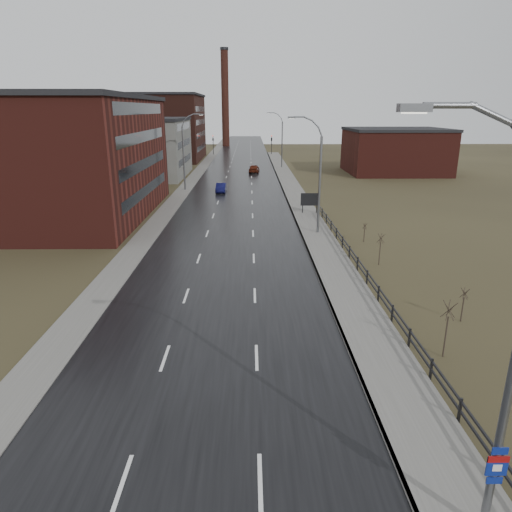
{
  "coord_description": "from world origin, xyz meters",
  "views": [
    {
      "loc": [
        2.0,
        -8.22,
        11.93
      ],
      "look_at": [
        2.37,
        19.48,
        3.0
      ],
      "focal_mm": 32.0,
      "sensor_mm": 36.0,
      "label": 1
    }
  ],
  "objects_px": {
    "car_far": "(254,169)",
    "car_near": "(221,188)",
    "billboard": "(310,200)",
    "streetlight_main": "(504,351)"
  },
  "relations": [
    {
      "from": "car_far",
      "to": "car_near",
      "type": "bearing_deg",
      "value": 82.68
    },
    {
      "from": "billboard",
      "to": "car_far",
      "type": "xyz_separation_m",
      "value": [
        -6.25,
        37.27,
        -0.92
      ]
    },
    {
      "from": "streetlight_main",
      "to": "billboard",
      "type": "xyz_separation_m",
      "value": [
        0.63,
        42.97,
        -4.35
      ]
    },
    {
      "from": "car_near",
      "to": "car_far",
      "type": "relative_size",
      "value": 0.88
    },
    {
      "from": "billboard",
      "to": "car_far",
      "type": "bearing_deg",
      "value": 99.53
    },
    {
      "from": "streetlight_main",
      "to": "car_far",
      "type": "distance_m",
      "value": 80.61
    },
    {
      "from": "streetlight_main",
      "to": "car_far",
      "type": "height_order",
      "value": "streetlight_main"
    },
    {
      "from": "billboard",
      "to": "car_near",
      "type": "bearing_deg",
      "value": 127.34
    },
    {
      "from": "streetlight_main",
      "to": "billboard",
      "type": "bearing_deg",
      "value": 89.16
    },
    {
      "from": "streetlight_main",
      "to": "car_near",
      "type": "xyz_separation_m",
      "value": [
        -10.78,
        57.93,
        -5.38
      ]
    }
  ]
}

